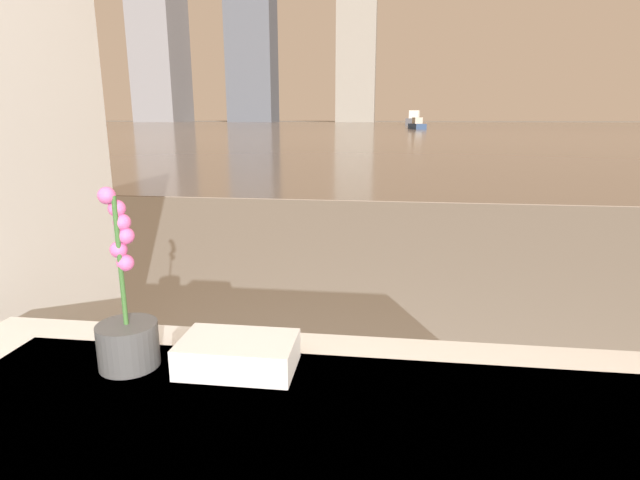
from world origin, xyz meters
The scene contains 6 objects.
potted_orchid centered at (-0.47, 0.88, 0.68)m, with size 0.15×0.15×0.47m.
towel_stack centered at (-0.19, 0.90, 0.61)m, with size 0.29×0.18×0.08m.
harbor_water centered at (0.00, 62.00, 0.01)m, with size 180.00×110.00×0.01m.
harbor_boat_0 centered at (3.13, 51.17, 0.41)m, with size 1.67×3.16×1.13m.
harbor_boat_1 centered at (4.14, 76.75, 0.75)m, with size 2.72×5.80×2.09m.
skyline_tower_2 centered at (-7.09, 118.00, 24.87)m, with size 8.65×7.44×49.74m.
Camera 1 is at (0.17, -0.23, 1.20)m, focal length 28.00 mm.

